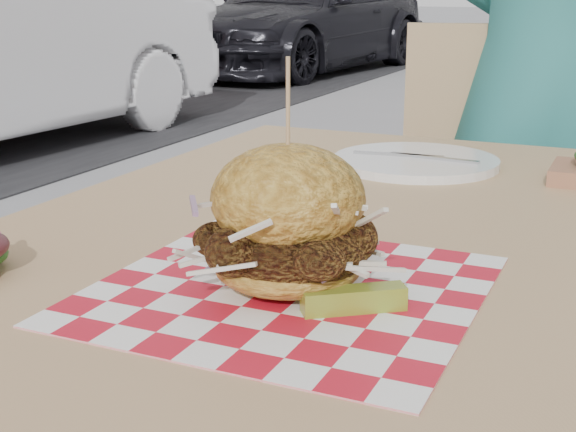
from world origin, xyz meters
The scene contains 8 objects.
diner centered at (0.17, 0.71, 0.84)m, with size 0.61×0.40×1.67m, color #2A7A78.
car_dark centered at (-3.60, 8.18, 0.63)m, with size 1.77×4.35×1.26m, color black.
patio_table centered at (0.07, -0.28, 0.67)m, with size 0.80×1.20×0.75m.
patio_chair centered at (0.05, 0.65, 0.55)m, with size 0.51×0.52×0.95m.
paper_liner centered at (0.11, -0.53, 0.75)m, with size 0.36×0.36×0.00m, color red.
sandwich centered at (0.11, -0.53, 0.81)m, with size 0.20×0.20×0.22m.
pickle_spear centered at (0.19, -0.56, 0.76)m, with size 0.10×0.02×0.02m, color olive.
place_setting centered at (0.07, 0.06, 0.76)m, with size 0.27×0.27×0.02m.
Camera 1 is at (0.41, -1.20, 1.04)m, focal length 50.00 mm.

